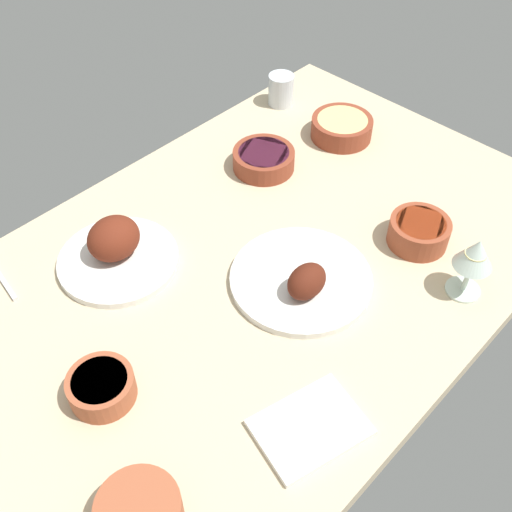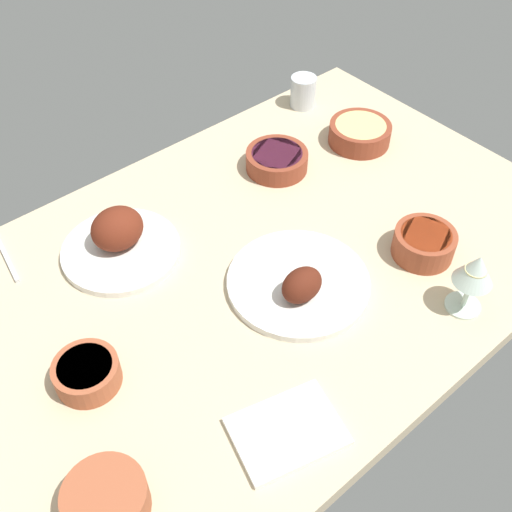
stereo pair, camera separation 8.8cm
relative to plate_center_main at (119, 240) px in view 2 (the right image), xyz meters
The scene contains 12 objects.
dining_table 29.28cm from the plate_center_main, 47.39° to the right, with size 140.00×90.00×4.00cm, color #C6B28E.
plate_center_main is the anchor object (origin of this frame).
plate_near_viewer 38.65cm from the plate_center_main, 56.44° to the right, with size 28.80×28.80×8.22cm.
bowl_potatoes 67.13cm from the plate_center_main, ahead, with size 15.57×15.57×5.25cm.
bowl_onions 43.72cm from the plate_center_main, ahead, with size 14.96×14.96×4.78cm.
bowl_pasta 32.16cm from the plate_center_main, 131.86° to the right, with size 11.62×11.62×4.90cm.
bowl_soup 54.86cm from the plate_center_main, 123.77° to the right, with size 12.80×12.80×5.74cm.
bowl_sauce 63.59cm from the plate_center_main, 41.18° to the right, with size 12.87×12.87×5.84cm.
wine_glass 70.94cm from the plate_center_main, 52.84° to the right, with size 7.60×7.60×14.00cm.
water_tumbler 69.39cm from the plate_center_main, 12.99° to the left, with size 6.91×6.91×8.46cm, color silver.
folded_napkin 54.02cm from the plate_center_main, 91.74° to the right, with size 17.76×13.01×1.20cm, color white.
fork_loose 24.27cm from the plate_center_main, 144.12° to the left, with size 16.69×0.90×0.80cm, color silver.
Camera 2 is at (-56.98, -66.89, 98.17)cm, focal length 43.34 mm.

